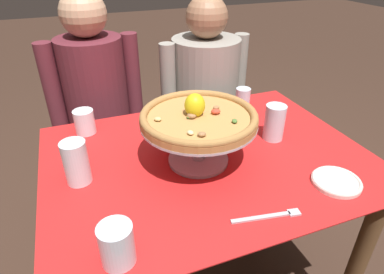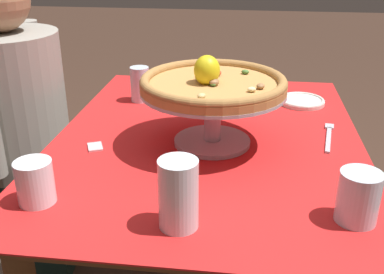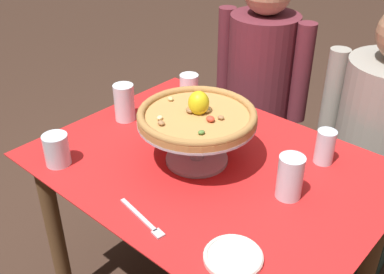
{
  "view_description": "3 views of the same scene",
  "coord_description": "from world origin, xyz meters",
  "px_view_note": "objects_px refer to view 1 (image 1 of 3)",
  "views": [
    {
      "loc": [
        -0.38,
        -0.85,
        1.35
      ],
      "look_at": [
        -0.06,
        -0.01,
        0.82
      ],
      "focal_mm": 30.51,
      "sensor_mm": 36.0,
      "label": 1
    },
    {
      "loc": [
        -1.14,
        -0.1,
        1.23
      ],
      "look_at": [
        -0.07,
        0.03,
        0.75
      ],
      "focal_mm": 43.24,
      "sensor_mm": 36.0,
      "label": 2
    },
    {
      "loc": [
        0.76,
        -0.94,
        1.56
      ],
      "look_at": [
        -0.04,
        -0.04,
        0.82
      ],
      "focal_mm": 42.95,
      "sensor_mm": 36.0,
      "label": 3
    }
  ],
  "objects_px": {
    "pizza_stand": "(199,135)",
    "side_plate": "(336,181)",
    "pizza": "(199,116)",
    "diner_left": "(100,120)",
    "water_glass_front_left": "(117,246)",
    "water_glass_back_right": "(242,103)",
    "dinner_fork": "(270,216)",
    "diner_right": "(205,104)",
    "sugar_packet": "(156,124)",
    "water_glass_side_right": "(274,124)",
    "water_glass_side_left": "(77,165)",
    "water_glass_back_left": "(85,123)"
  },
  "relations": [
    {
      "from": "water_glass_side_left",
      "to": "diner_right",
      "type": "distance_m",
      "value": 1.02
    },
    {
      "from": "water_glass_side_left",
      "to": "water_glass_back_right",
      "type": "bearing_deg",
      "value": 18.83
    },
    {
      "from": "sugar_packet",
      "to": "pizza_stand",
      "type": "bearing_deg",
      "value": -77.62
    },
    {
      "from": "sugar_packet",
      "to": "diner_right",
      "type": "bearing_deg",
      "value": 47.17
    },
    {
      "from": "water_glass_side_right",
      "to": "water_glass_side_left",
      "type": "bearing_deg",
      "value": -179.24
    },
    {
      "from": "water_glass_back_left",
      "to": "water_glass_side_left",
      "type": "bearing_deg",
      "value": -98.86
    },
    {
      "from": "water_glass_back_left",
      "to": "diner_left",
      "type": "distance_m",
      "value": 0.46
    },
    {
      "from": "pizza",
      "to": "water_glass_side_right",
      "type": "xyz_separation_m",
      "value": [
        0.31,
        0.04,
        -0.11
      ]
    },
    {
      "from": "pizza",
      "to": "water_glass_side_left",
      "type": "relative_size",
      "value": 2.66
    },
    {
      "from": "pizza",
      "to": "water_glass_back_right",
      "type": "height_order",
      "value": "pizza"
    },
    {
      "from": "pizza",
      "to": "diner_right",
      "type": "bearing_deg",
      "value": 65.3
    },
    {
      "from": "pizza",
      "to": "diner_right",
      "type": "distance_m",
      "value": 0.87
    },
    {
      "from": "pizza_stand",
      "to": "diner_left",
      "type": "relative_size",
      "value": 0.31
    },
    {
      "from": "water_glass_side_right",
      "to": "dinner_fork",
      "type": "bearing_deg",
      "value": -123.57
    },
    {
      "from": "water_glass_front_left",
      "to": "water_glass_back_left",
      "type": "distance_m",
      "value": 0.64
    },
    {
      "from": "water_glass_side_left",
      "to": "pizza",
      "type": "bearing_deg",
      "value": -4.43
    },
    {
      "from": "dinner_fork",
      "to": "diner_right",
      "type": "xyz_separation_m",
      "value": [
        0.25,
        1.04,
        -0.16
      ]
    },
    {
      "from": "side_plate",
      "to": "diner_right",
      "type": "distance_m",
      "value": 1.0
    },
    {
      "from": "pizza_stand",
      "to": "water_glass_back_left",
      "type": "xyz_separation_m",
      "value": [
        -0.33,
        0.33,
        -0.06
      ]
    },
    {
      "from": "dinner_fork",
      "to": "pizza_stand",
      "type": "bearing_deg",
      "value": 104.82
    },
    {
      "from": "sugar_packet",
      "to": "water_glass_back_right",
      "type": "bearing_deg",
      "value": -5.22
    },
    {
      "from": "diner_right",
      "to": "water_glass_front_left",
      "type": "bearing_deg",
      "value": -122.26
    },
    {
      "from": "water_glass_side_left",
      "to": "diner_right",
      "type": "relative_size",
      "value": 0.12
    },
    {
      "from": "pizza",
      "to": "diner_left",
      "type": "bearing_deg",
      "value": 108.91
    },
    {
      "from": "side_plate",
      "to": "pizza_stand",
      "type": "bearing_deg",
      "value": 143.0
    },
    {
      "from": "water_glass_front_left",
      "to": "diner_right",
      "type": "bearing_deg",
      "value": 57.74
    },
    {
      "from": "sugar_packet",
      "to": "diner_left",
      "type": "distance_m",
      "value": 0.5
    },
    {
      "from": "water_glass_front_left",
      "to": "dinner_fork",
      "type": "distance_m",
      "value": 0.4
    },
    {
      "from": "water_glass_front_left",
      "to": "water_glass_side_right",
      "type": "bearing_deg",
      "value": 28.54
    },
    {
      "from": "pizza_stand",
      "to": "side_plate",
      "type": "height_order",
      "value": "pizza_stand"
    },
    {
      "from": "water_glass_front_left",
      "to": "diner_right",
      "type": "distance_m",
      "value": 1.24
    },
    {
      "from": "pizza_stand",
      "to": "diner_left",
      "type": "xyz_separation_m",
      "value": [
        -0.25,
        0.73,
        -0.26
      ]
    },
    {
      "from": "pizza",
      "to": "water_glass_back_left",
      "type": "relative_size",
      "value": 3.98
    },
    {
      "from": "pizza",
      "to": "dinner_fork",
      "type": "distance_m",
      "value": 0.36
    },
    {
      "from": "diner_left",
      "to": "diner_right",
      "type": "xyz_separation_m",
      "value": [
        0.59,
        -0.0,
        -0.0
      ]
    },
    {
      "from": "water_glass_back_left",
      "to": "sugar_packet",
      "type": "distance_m",
      "value": 0.27
    },
    {
      "from": "water_glass_back_right",
      "to": "sugar_packet",
      "type": "relative_size",
      "value": 2.26
    },
    {
      "from": "diner_right",
      "to": "water_glass_back_left",
      "type": "bearing_deg",
      "value": -149.23
    },
    {
      "from": "water_glass_side_left",
      "to": "diner_right",
      "type": "height_order",
      "value": "diner_right"
    },
    {
      "from": "water_glass_side_right",
      "to": "dinner_fork",
      "type": "height_order",
      "value": "water_glass_side_right"
    },
    {
      "from": "pizza_stand",
      "to": "water_glass_back_right",
      "type": "height_order",
      "value": "pizza_stand"
    },
    {
      "from": "pizza_stand",
      "to": "water_glass_back_left",
      "type": "bearing_deg",
      "value": 135.03
    },
    {
      "from": "water_glass_front_left",
      "to": "water_glass_back_right",
      "type": "height_order",
      "value": "water_glass_back_right"
    },
    {
      "from": "water_glass_front_left",
      "to": "sugar_packet",
      "type": "relative_size",
      "value": 2.06
    },
    {
      "from": "water_glass_side_left",
      "to": "side_plate",
      "type": "height_order",
      "value": "water_glass_side_left"
    },
    {
      "from": "side_plate",
      "to": "dinner_fork",
      "type": "distance_m",
      "value": 0.27
    },
    {
      "from": "water_glass_front_left",
      "to": "sugar_packet",
      "type": "distance_m",
      "value": 0.65
    },
    {
      "from": "water_glass_back_right",
      "to": "side_plate",
      "type": "xyz_separation_m",
      "value": [
        0.04,
        -0.52,
        -0.04
      ]
    },
    {
      "from": "water_glass_side_left",
      "to": "water_glass_back_right",
      "type": "distance_m",
      "value": 0.72
    },
    {
      "from": "pizza",
      "to": "water_glass_side_left",
      "type": "height_order",
      "value": "pizza"
    }
  ]
}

